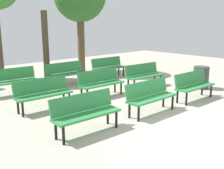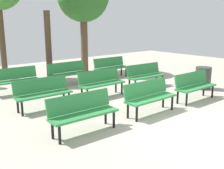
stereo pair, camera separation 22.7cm
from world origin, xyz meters
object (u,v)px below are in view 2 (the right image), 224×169
Objects in this scene: bench_r1_c1 at (101,81)px; bench_r1_c0 at (43,92)px; bench_r0_c1 at (149,95)px; trash_bin at (203,78)px; bench_r2_c0 at (15,79)px; tree_0 at (48,45)px; bench_r0_c0 at (82,111)px; bench_r0_c2 at (194,84)px; bench_r2_c1 at (68,72)px; bench_r1_c2 at (145,74)px; bench_r2_c2 at (111,66)px.

bench_r1_c0 is at bearing -179.90° from bench_r1_c1.
trash_bin is at bearing 9.11° from bench_r0_c1.
bench_r2_c0 is 0.57× the size of tree_0.
bench_r0_c0 and bench_r0_c2 have the same top height.
bench_r0_c1 and bench_r2_c1 have the same top height.
bench_r0_c2 is at bearing -158.25° from trash_bin.
bench_r0_c2 and bench_r1_c2 have the same top height.
bench_r2_c1 is 1.73m from tree_0.
bench_r0_c0 is 0.57× the size of tree_0.
tree_0 is at bearing 89.50° from bench_r0_c1.
bench_r2_c2 reaches higher than trash_bin.
bench_r0_c1 is at bearing -91.14° from tree_0.
bench_r0_c0 is 5.63m from trash_bin.
bench_r0_c2 is at bearing -0.32° from bench_r0_c0.
bench_r0_c2 is (2.01, -0.08, 0.00)m from bench_r0_c1.
bench_r0_c0 is 4.59m from bench_r1_c2.
bench_r0_c0 is 1.00× the size of bench_r1_c0.
bench_r2_c0 is 2.06m from bench_r2_c1.
bench_r0_c1 and bench_r1_c1 have the same top height.
bench_r1_c0 is 0.57× the size of tree_0.
tree_0 reaches higher than bench_r0_c2.
bench_r2_c1 is at bearing 131.99° from trash_bin.
bench_r1_c1 is (2.14, 2.04, 0.00)m from bench_r0_c0.
bench_r0_c0 is 2.10m from bench_r1_c0.
bench_r1_c1 is at bearing 132.10° from bench_r0_c2.
trash_bin is at bearing -69.67° from bench_r2_c2.
trash_bin is at bearing -56.85° from tree_0.
tree_0 is at bearing 123.15° from trash_bin.
bench_r2_c1 is at bearing 179.59° from bench_r2_c2.
bench_r2_c1 is at bearing 1.07° from bench_r2_c0.
bench_r0_c2 is (4.08, -0.20, 0.00)m from bench_r0_c0.
bench_r0_c2 is 4.60m from bench_r1_c0.
trash_bin is at bearing 22.93° from bench_r0_c2.
bench_r0_c2 is 4.78m from bench_r2_c1.
bench_r1_c2 reaches higher than trash_bin.
bench_r1_c2 is at bearing 27.46° from bench_r0_c0.
bench_r1_c0 and bench_r1_c2 have the same top height.
bench_r1_c1 is 1.00× the size of bench_r2_c1.
bench_r0_c1 is at bearing -116.66° from bench_r2_c2.
bench_r0_c2 and bench_r1_c0 have the same top height.
bench_r1_c2 is 1.01× the size of bench_r2_c2.
bench_r2_c0 is 2.62m from tree_0.
bench_r1_c0 is 1.00× the size of bench_r1_c1.
bench_r2_c0 is at bearing 114.26° from bench_r0_c1.
bench_r1_c1 is 2.16m from bench_r2_c1.
bench_r1_c2 is 2.20m from bench_r2_c2.
bench_r0_c1 is at bearing -89.89° from bench_r1_c1.
bench_r2_c1 is 1.00× the size of bench_r2_c2.
bench_r1_c2 and bench_r2_c0 have the same top height.
bench_r1_c0 is 2.01× the size of trash_bin.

